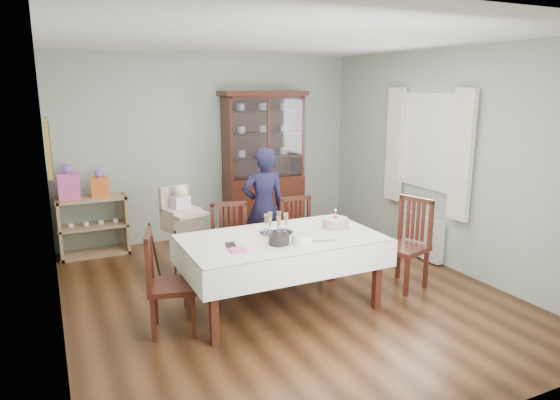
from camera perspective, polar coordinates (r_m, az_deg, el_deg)
floor at (r=5.63m, az=0.43°, el=-10.59°), size 5.00×5.00×0.00m
room_shell at (r=5.67m, az=-1.90°, el=7.44°), size 5.00×5.00×5.00m
dining_table at (r=5.15m, az=0.16°, el=-8.24°), size 2.00×1.15×0.76m
china_cabinet at (r=7.61m, az=-1.89°, el=4.42°), size 1.30×0.48×2.18m
sideboard at (r=7.18m, az=-20.54°, el=-2.81°), size 0.90×0.38×0.80m
picture_frame at (r=5.48m, az=-25.03°, el=5.48°), size 0.04×0.48×0.58m
window at (r=6.70m, az=16.73°, el=6.42°), size 0.04×1.02×1.22m
curtain_left at (r=6.23m, az=20.07°, el=4.80°), size 0.07×0.30×1.55m
curtain_right at (r=7.15m, az=13.00°, el=6.20°), size 0.07×0.30×1.55m
radiator at (r=6.91m, az=15.69°, el=-3.94°), size 0.10×0.80×0.55m
chair_far_left at (r=5.68m, az=-5.53°, el=-7.31°), size 0.51×0.51×0.96m
chair_far_right at (r=6.05m, az=2.40°, el=-6.07°), size 0.44×0.44×0.94m
chair_end_left at (r=4.82m, az=-12.29°, el=-11.33°), size 0.53×0.53×0.97m
chair_end_right at (r=5.87m, az=13.95°, el=-6.81°), size 0.57×0.57×1.02m
woman at (r=6.26m, az=-1.88°, el=-0.85°), size 0.59×0.43×1.51m
high_chair at (r=6.05m, az=-11.11°, el=-4.68°), size 0.63×0.63×1.13m
champagne_tray at (r=5.12m, az=-0.39°, el=-3.22°), size 0.35×0.35×0.21m
birthday_cake at (r=5.33m, az=6.34°, el=-2.71°), size 0.31×0.31×0.22m
plate_stack_dark at (r=4.79m, az=-0.14°, el=-4.53°), size 0.23×0.23×0.10m
plate_stack_white at (r=4.83m, az=2.52°, el=-4.45°), size 0.21×0.21×0.09m
napkin_stack at (r=4.62m, az=-4.84°, el=-5.75°), size 0.15×0.15×0.02m
cutlery at (r=4.77m, az=-6.14°, el=-5.19°), size 0.16×0.20×0.01m
cake_knife at (r=4.90m, az=4.92°, el=-4.68°), size 0.31×0.09×0.01m
gift_bag_pink at (r=7.02m, az=-22.99°, el=1.73°), size 0.27×0.19×0.47m
gift_bag_orange at (r=7.05m, az=-19.88°, el=1.70°), size 0.24×0.20×0.38m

